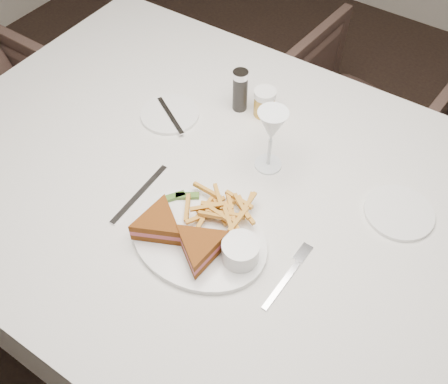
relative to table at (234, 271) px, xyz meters
name	(u,v)px	position (x,y,z in m)	size (l,w,h in m)	color
table	(234,271)	(0.00, 0.00, 0.00)	(1.64, 1.09, 0.75)	silver
chair_far	(363,109)	(-0.01, 0.96, -0.07)	(0.60, 0.56, 0.61)	#44312A
table_setting	(222,198)	(0.00, -0.06, 0.41)	(0.80, 0.62, 0.18)	white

